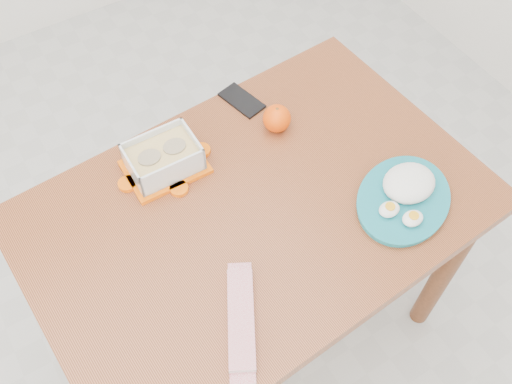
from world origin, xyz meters
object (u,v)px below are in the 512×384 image
orange_fruit (277,118)px  dining_table (256,230)px  rice_plate (406,193)px  food_container (163,158)px  smartphone (242,100)px

orange_fruit → dining_table: bearing=-133.7°
orange_fruit → rice_plate: bearing=-68.1°
food_container → dining_table: bearing=-57.5°
dining_table → rice_plate: (0.32, -0.17, 0.14)m
food_container → rice_plate: bearing=-39.7°
dining_table → smartphone: 0.36m
dining_table → smartphone: smartphone is taller
food_container → rice_plate: food_container is taller
food_container → rice_plate: 0.59m
rice_plate → smartphone: (-0.17, 0.48, -0.02)m
food_container → orange_fruit: bearing=-5.3°
dining_table → rice_plate: 0.38m
dining_table → orange_fruit: orange_fruit is taller
rice_plate → smartphone: size_ratio=2.82×
orange_fruit → smartphone: (-0.03, 0.13, -0.03)m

